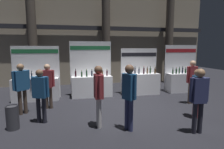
# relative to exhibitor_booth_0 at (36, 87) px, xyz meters

# --- Properties ---
(ground_plane) EXTENTS (26.56, 26.56, 0.00)m
(ground_plane) POSITION_rel_exhibitor_booth_0_xyz_m (3.59, -1.92, -0.59)
(ground_plane) COLOR black
(hall_colonnade) EXTENTS (13.28, 1.04, 6.27)m
(hall_colonnade) POSITION_rel_exhibitor_booth_0_xyz_m (3.59, 3.22, 2.51)
(hall_colonnade) COLOR tan
(hall_colonnade) RESTS_ON ground_plane
(exhibitor_booth_0) EXTENTS (1.99, 0.74, 2.35)m
(exhibitor_booth_0) POSITION_rel_exhibitor_booth_0_xyz_m (0.00, 0.00, 0.00)
(exhibitor_booth_0) COLOR white
(exhibitor_booth_0) RESTS_ON ground_plane
(exhibitor_booth_1) EXTENTS (1.94, 0.66, 2.57)m
(exhibitor_booth_1) POSITION_rel_exhibitor_booth_0_xyz_m (2.43, 0.12, 0.03)
(exhibitor_booth_1) COLOR white
(exhibitor_booth_1) RESTS_ON ground_plane
(exhibitor_booth_2) EXTENTS (1.86, 0.66, 2.24)m
(exhibitor_booth_2) POSITION_rel_exhibitor_booth_0_xyz_m (4.83, 0.06, 0.01)
(exhibitor_booth_2) COLOR white
(exhibitor_booth_2) RESTS_ON ground_plane
(exhibitor_booth_3) EXTENTS (1.79, 0.66, 2.41)m
(exhibitor_booth_3) POSITION_rel_exhibitor_booth_0_xyz_m (7.16, 0.10, 0.01)
(exhibitor_booth_3) COLOR white
(exhibitor_booth_3) RESTS_ON ground_plane
(trash_bin) EXTENTS (0.34, 0.34, 0.68)m
(trash_bin) POSITION_rel_exhibitor_booth_0_xyz_m (-0.11, -3.00, -0.25)
(trash_bin) COLOR #38383D
(trash_bin) RESTS_ON ground_plane
(visitor_0) EXTENTS (0.50, 0.24, 1.76)m
(visitor_0) POSITION_rel_exhibitor_booth_0_xyz_m (6.26, -1.89, 0.46)
(visitor_0) COLOR #47382D
(visitor_0) RESTS_ON ground_plane
(visitor_1) EXTENTS (0.24, 0.52, 1.77)m
(visitor_1) POSITION_rel_exhibitor_booth_0_xyz_m (2.26, -3.36, 0.47)
(visitor_1) COLOR silver
(visitor_1) RESTS_ON ground_plane
(visitor_2) EXTENTS (0.36, 0.45, 1.82)m
(visitor_2) POSITION_rel_exhibitor_booth_0_xyz_m (3.03, -3.75, 0.50)
(visitor_2) COLOR navy
(visitor_2) RESTS_ON ground_plane
(visitor_3) EXTENTS (0.53, 0.38, 1.63)m
(visitor_3) POSITION_rel_exhibitor_booth_0_xyz_m (0.60, -2.68, 0.39)
(visitor_3) COLOR #23232D
(visitor_3) RESTS_ON ground_plane
(visitor_4) EXTENTS (0.49, 0.26, 1.68)m
(visitor_4) POSITION_rel_exhibitor_booth_0_xyz_m (0.66, -1.32, 0.40)
(visitor_4) COLOR #47382D
(visitor_4) RESTS_ON ground_plane
(visitor_5) EXTENTS (0.52, 0.26, 1.73)m
(visitor_5) POSITION_rel_exhibitor_booth_0_xyz_m (4.74, -4.30, 0.44)
(visitor_5) COLOR #23232D
(visitor_5) RESTS_ON ground_plane
(visitor_6) EXTENTS (0.48, 0.44, 1.74)m
(visitor_6) POSITION_rel_exhibitor_booth_0_xyz_m (-0.14, -1.76, 0.45)
(visitor_6) COLOR #47382D
(visitor_6) RESTS_ON ground_plane
(visitor_7) EXTENTS (0.31, 0.47, 1.59)m
(visitor_7) POSITION_rel_exhibitor_booth_0_xyz_m (5.44, -3.29, 0.33)
(visitor_7) COLOR maroon
(visitor_7) RESTS_ON ground_plane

